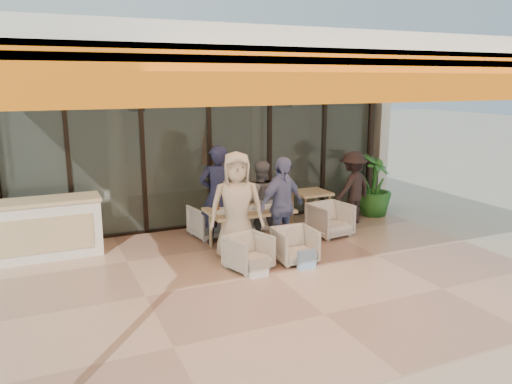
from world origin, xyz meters
TOP-DOWN VIEW (x-y plane):
  - ground at (0.00, 0.00)m, footprint 70.00×70.00m
  - terrace_floor at (0.00, 0.00)m, footprint 8.00×6.00m
  - terrace_structure at (0.00, -0.26)m, footprint 8.00×6.00m
  - glass_storefront at (0.00, 3.00)m, footprint 8.08×0.10m
  - interior_block at (0.01, 5.31)m, footprint 9.05×3.62m
  - host_counter at (-3.20, 2.30)m, footprint 1.85×0.65m
  - dining_table at (0.15, 1.35)m, footprint 1.50×0.90m
  - chair_far_left at (-0.26, 2.29)m, footprint 0.78×0.75m
  - chair_far_right at (0.58, 2.29)m, footprint 0.72×0.69m
  - chair_near_left at (-0.26, 0.39)m, footprint 0.77×0.75m
  - chair_near_right at (0.58, 0.39)m, footprint 0.65×0.61m
  - diner_navy at (-0.26, 1.79)m, footprint 0.77×0.60m
  - diner_grey at (0.58, 1.79)m, footprint 0.84×0.72m
  - diner_cream at (-0.26, 0.89)m, footprint 1.04×0.83m
  - diner_periwinkle at (0.58, 0.89)m, footprint 1.09×0.73m
  - tote_bag_cream at (-0.26, -0.01)m, footprint 0.30×0.10m
  - tote_bag_blue at (0.58, -0.01)m, footprint 0.30×0.10m
  - side_table at (1.90, 2.13)m, footprint 0.70×0.70m
  - side_chair at (1.90, 1.38)m, footprint 0.80×0.76m
  - standing_woman at (2.77, 1.92)m, footprint 1.14×0.86m
  - potted_palm at (3.60, 2.26)m, footprint 1.10×1.10m

SIDE VIEW (x-z plane):
  - ground at x=0.00m, z-range 0.00..0.00m
  - terrace_floor at x=0.00m, z-range 0.00..0.01m
  - tote_bag_cream at x=-0.26m, z-range 0.00..0.34m
  - tote_bag_blue at x=0.58m, z-range 0.00..0.34m
  - chair_far_right at x=0.58m, z-range 0.00..0.59m
  - chair_near_left at x=-0.26m, z-range 0.00..0.65m
  - chair_near_right at x=0.58m, z-range 0.00..0.66m
  - chair_far_left at x=-0.26m, z-range 0.00..0.71m
  - side_chair at x=1.90m, z-range 0.00..0.73m
  - host_counter at x=-3.20m, z-range 0.01..1.05m
  - side_table at x=1.90m, z-range 0.27..1.01m
  - dining_table at x=0.15m, z-range 0.22..1.15m
  - potted_palm at x=3.60m, z-range 0.00..1.39m
  - diner_grey at x=0.58m, z-range 0.00..1.52m
  - standing_woman at x=2.77m, z-range 0.00..1.56m
  - diner_periwinkle at x=0.58m, z-range 0.00..1.72m
  - diner_cream at x=-0.26m, z-range 0.00..1.86m
  - diner_navy at x=-0.26m, z-range 0.00..1.87m
  - glass_storefront at x=0.00m, z-range 0.00..3.20m
  - interior_block at x=0.01m, z-range 0.47..3.99m
  - terrace_structure at x=0.00m, z-range 1.55..4.95m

